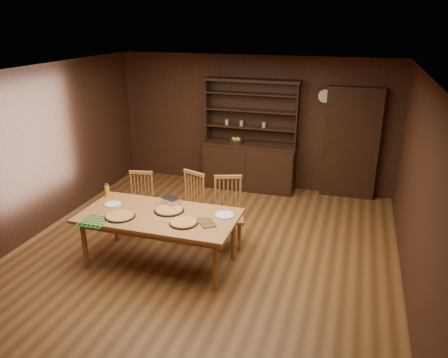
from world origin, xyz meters
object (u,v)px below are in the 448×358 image
(chair_right, at_px, (228,209))
(china_hutch, at_px, (250,160))
(chair_left, at_px, (141,200))
(dining_table, at_px, (159,219))
(juice_bottle, at_px, (107,191))
(chair_center, at_px, (191,203))

(chair_right, bearing_deg, china_hutch, 77.22)
(china_hutch, distance_m, chair_left, 2.61)
(chair_left, xyz_separation_m, chair_right, (1.47, -0.02, 0.05))
(dining_table, relative_size, chair_left, 2.20)
(chair_right, xyz_separation_m, juice_bottle, (-1.73, -0.51, 0.28))
(chair_left, xyz_separation_m, chair_center, (0.84, 0.04, 0.04))
(dining_table, xyz_separation_m, chair_left, (-0.73, 0.87, -0.17))
(chair_left, bearing_deg, china_hutch, 51.61)
(china_hutch, distance_m, chair_right, 2.34)
(chair_left, bearing_deg, chair_right, -11.44)
(chair_right, distance_m, juice_bottle, 1.82)
(dining_table, xyz_separation_m, chair_right, (0.73, 0.84, -0.11))
(chair_center, bearing_deg, china_hutch, 100.60)
(china_hutch, relative_size, chair_center, 2.08)
(china_hutch, height_order, juice_bottle, china_hutch)
(chair_center, relative_size, chair_right, 0.98)
(dining_table, height_order, chair_center, chair_center)
(chair_left, height_order, juice_bottle, chair_left)
(chair_center, distance_m, chair_right, 0.63)
(dining_table, distance_m, juice_bottle, 1.06)
(china_hutch, xyz_separation_m, chair_left, (-1.22, -2.31, -0.08))
(chair_right, bearing_deg, dining_table, -149.97)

